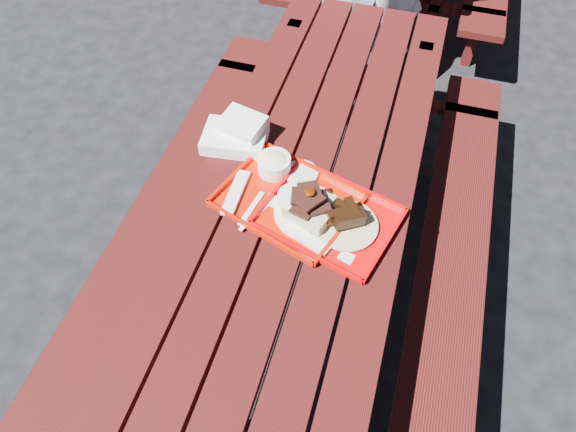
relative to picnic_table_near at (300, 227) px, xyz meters
name	(u,v)px	position (x,y,z in m)	size (l,w,h in m)	color
ground	(297,298)	(0.00, 0.00, -0.56)	(60.00, 60.00, 0.00)	black
picnic_table_near	(300,227)	(0.00, 0.00, 0.00)	(1.41, 2.40, 0.75)	#460D0F
near_tray	(291,193)	(-0.03, -0.03, 0.22)	(0.51, 0.45, 0.14)	red
far_tray	(326,217)	(0.11, -0.08, 0.21)	(0.49, 0.42, 0.07)	#DE0205
white_cloth	(237,134)	(-0.29, 0.17, 0.23)	(0.25, 0.20, 0.09)	white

